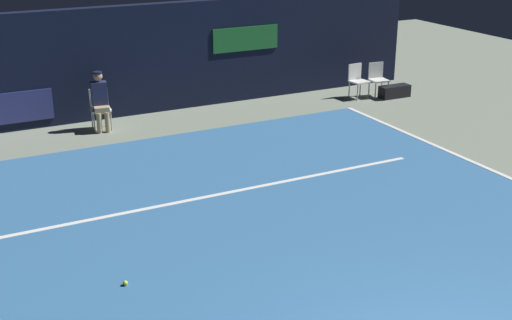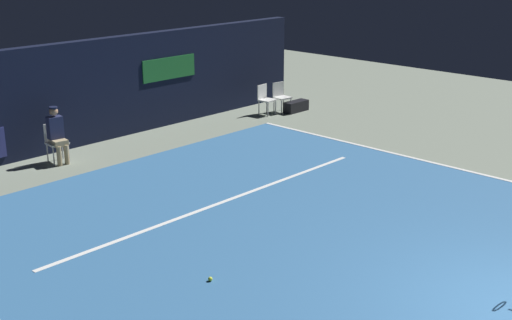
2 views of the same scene
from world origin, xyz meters
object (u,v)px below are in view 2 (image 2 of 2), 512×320
at_px(courtside_chair_near, 281,95).
at_px(tennis_ball, 210,279).
at_px(equipment_bag, 296,106).
at_px(courtside_chair_far, 265,98).
at_px(line_judge_on_chair, 57,134).

relative_size(courtside_chair_near, tennis_ball, 12.94).
distance_m(courtside_chair_near, equipment_bag, 0.57).
bearing_deg(courtside_chair_far, tennis_ball, -141.83).
xyz_separation_m(courtside_chair_near, courtside_chair_far, (-0.57, 0.11, 0.00)).
bearing_deg(equipment_bag, tennis_ball, -146.15).
bearing_deg(courtside_chair_near, tennis_ball, -144.13).
relative_size(line_judge_on_chair, courtside_chair_far, 1.50).
bearing_deg(equipment_bag, line_judge_on_chair, 174.36).
relative_size(tennis_ball, equipment_bag, 0.08).
bearing_deg(tennis_ball, line_judge_on_chair, 77.17).
bearing_deg(equipment_bag, courtside_chair_far, 153.50).
bearing_deg(courtside_chair_near, equipment_bag, -46.68).
height_order(line_judge_on_chair, equipment_bag, line_judge_on_chair).
bearing_deg(tennis_ball, equipment_bag, 33.48).
xyz_separation_m(courtside_chair_near, equipment_bag, (0.32, -0.34, -0.34)).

